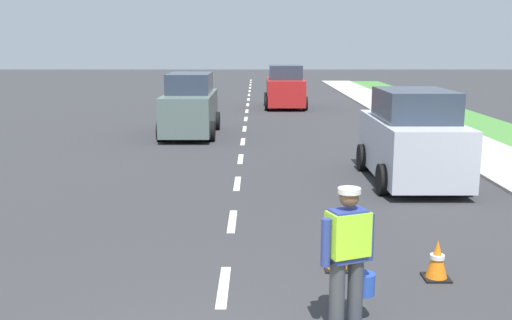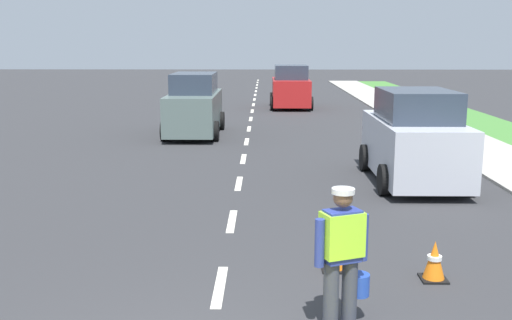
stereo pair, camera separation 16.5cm
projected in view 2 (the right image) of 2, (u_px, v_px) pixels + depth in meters
name	position (u px, v px, depth m)	size (l,w,h in m)	color
ground_plane	(251.00, 118.00, 26.01)	(96.00, 96.00, 0.00)	#333335
lane_center_line	(253.00, 108.00, 30.13)	(0.14, 46.40, 0.01)	silver
road_worker	(343.00, 251.00, 6.74)	(0.69, 0.55, 1.67)	#383D4C
traffic_cone_near	(434.00, 261.00, 8.25)	(0.36, 0.36, 0.57)	black
traffic_cone_far	(334.00, 253.00, 8.61)	(0.36, 0.36, 0.53)	black
car_outgoing_far	(291.00, 88.00, 29.95)	(2.08, 3.87, 2.15)	red
car_parked_curbside	(414.00, 140.00, 13.92)	(2.04, 4.08, 2.19)	silver
car_oncoming_second	(194.00, 106.00, 21.14)	(1.93, 4.38, 2.19)	slate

